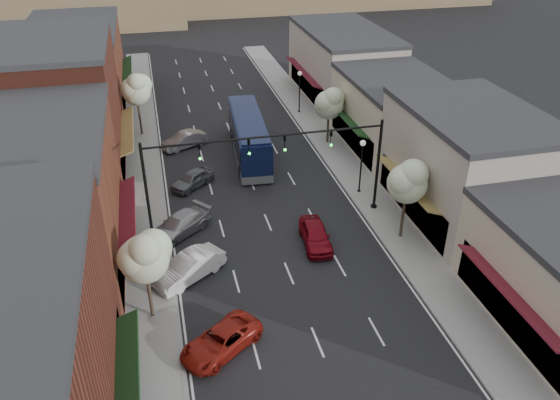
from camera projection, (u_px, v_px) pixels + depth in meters
ground at (297, 294)px, 31.94m from camera, size 160.00×160.00×0.00m
sidewalk_left at (143, 169)px, 45.72m from camera, size 2.80×73.00×0.15m
sidewalk_right at (333, 149)px, 49.15m from camera, size 2.80×73.00×0.15m
curb_left at (160, 167)px, 46.01m from camera, size 0.25×73.00×0.17m
curb_right at (319, 150)px, 48.86m from camera, size 0.25×73.00×0.17m
bldg_left_midnear at (36, 204)px, 31.73m from camera, size 10.14×14.10×9.40m
bldg_left_midfar at (59, 108)px, 43.11m from camera, size 10.14×14.10×10.90m
bldg_left_far at (77, 67)px, 57.17m from camera, size 10.14×18.10×8.40m
bldg_right_midnear at (466, 165)px, 37.81m from camera, size 9.14×12.10×7.90m
bldg_right_midfar at (394, 113)px, 48.25m from camera, size 9.14×12.10×6.40m
bldg_right_far at (342, 64)px, 59.76m from camera, size 9.14×16.10×7.40m
hill_near at (29, 0)px, 90.32m from camera, size 50.00×20.00×8.00m
signal_mast_right at (347, 155)px, 37.47m from camera, size 8.22×0.46×7.00m
signal_mast_left at (182, 173)px, 35.18m from camera, size 8.22×0.46×7.00m
tree_right_near at (409, 180)px, 34.71m from camera, size 2.85×2.65×5.95m
tree_right_far at (330, 102)px, 48.38m from camera, size 2.85×2.65×5.43m
tree_left_near at (145, 255)px, 28.08m from camera, size 2.85×2.65×5.69m
tree_left_far at (136, 88)px, 49.72m from camera, size 2.85×2.65×6.13m
lamp_post_near at (362, 158)px, 40.83m from camera, size 0.44×0.44×4.44m
lamp_post_far at (300, 85)px, 55.53m from camera, size 0.44×0.44×4.44m
coach_bus at (249, 136)px, 47.26m from camera, size 3.38×11.82×3.57m
red_hatchback at (315, 235)px, 35.94m from camera, size 2.06×4.42×1.46m
parked_car_a at (221, 341)px, 27.80m from camera, size 4.92×4.33×1.26m
parked_car_b at (189, 267)px, 32.86m from camera, size 4.80×4.01×1.55m
parked_car_c at (179, 225)px, 37.06m from camera, size 5.01×4.59×1.41m
parked_car_d at (192, 179)px, 42.89m from camera, size 3.96×3.69×1.32m
parked_car_e at (184, 140)px, 49.30m from camera, size 4.42×3.22×1.39m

